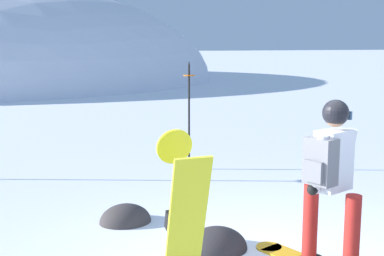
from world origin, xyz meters
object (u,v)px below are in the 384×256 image
at_px(piste_marker_far, 189,108).
at_px(spare_snowboard, 182,237).
at_px(rock_mid, 125,222).
at_px(snowboarder_main, 330,183).
at_px(rock_dark, 216,249).

bearing_deg(piste_marker_far, spare_snowboard, -111.31).
distance_m(piste_marker_far, rock_mid, 3.09).
height_order(snowboarder_main, spare_snowboard, snowboarder_main).
height_order(snowboarder_main, rock_mid, snowboarder_main).
distance_m(snowboarder_main, rock_dark, 1.52).
relative_size(spare_snowboard, rock_mid, 2.44).
bearing_deg(rock_dark, rock_mid, 120.47).
relative_size(rock_dark, rock_mid, 1.08).
distance_m(rock_dark, rock_mid, 1.41).
distance_m(piste_marker_far, rock_dark, 3.83).
distance_m(spare_snowboard, rock_mid, 2.81).
distance_m(snowboarder_main, piste_marker_far, 4.46).
relative_size(snowboarder_main, piste_marker_far, 0.91).
bearing_deg(snowboarder_main, piste_marker_far, 86.84).
height_order(snowboarder_main, rock_dark, snowboarder_main).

